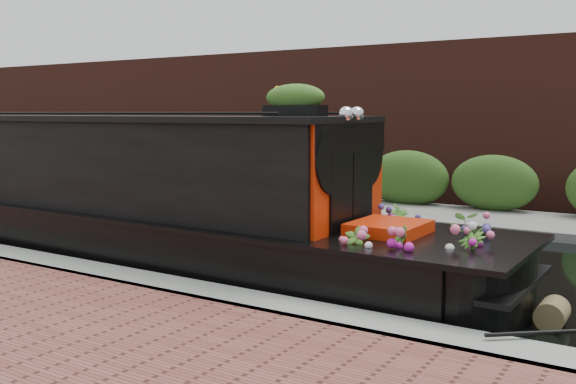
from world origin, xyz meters
The scene contains 7 objects.
ground centered at (0.00, 0.00, 0.00)m, with size 80.00×80.00×0.00m, color black.
near_bank_coping centered at (0.00, -3.30, 0.00)m, with size 40.00×0.60×0.50m, color gray.
far_bank_path centered at (0.00, 4.20, 0.00)m, with size 40.00×2.40×0.34m, color slate.
far_hedge centered at (0.00, 5.10, 0.00)m, with size 40.00×1.10×2.80m, color #2E521B.
far_brick_wall centered at (0.00, 7.20, 0.00)m, with size 40.00×1.00×8.00m, color #4A2119.
narrowboat centered at (-2.12, -1.79, 0.85)m, with size 12.15×2.29×2.84m.
rope_fender centered at (4.44, -1.79, 0.15)m, with size 0.31×0.31×0.42m, color brown.
Camera 1 is at (5.58, -8.78, 2.25)m, focal length 40.00 mm.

